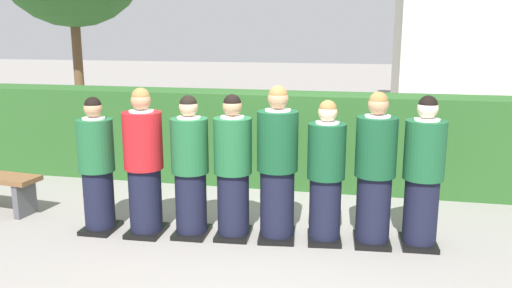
# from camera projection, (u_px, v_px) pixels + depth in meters

# --- Properties ---
(ground_plane) EXTENTS (60.00, 60.00, 0.00)m
(ground_plane) POSITION_uv_depth(u_px,v_px,m) (256.00, 237.00, 5.76)
(ground_plane) COLOR gray
(student_front_row_0) EXTENTS (0.40, 0.44, 1.52)m
(student_front_row_0) POSITION_uv_depth(u_px,v_px,m) (97.00, 169.00, 5.82)
(student_front_row_0) COLOR black
(student_front_row_0) RESTS_ON ground
(student_in_red_blazer) EXTENTS (0.42, 0.48, 1.63)m
(student_in_red_blazer) POSITION_uv_depth(u_px,v_px,m) (144.00, 166.00, 5.72)
(student_in_red_blazer) COLOR black
(student_in_red_blazer) RESTS_ON ground
(student_front_row_2) EXTENTS (0.40, 0.46, 1.56)m
(student_front_row_2) POSITION_uv_depth(u_px,v_px,m) (190.00, 170.00, 5.69)
(student_front_row_2) COLOR black
(student_front_row_2) RESTS_ON ground
(student_front_row_3) EXTENTS (0.41, 0.51, 1.57)m
(student_front_row_3) POSITION_uv_depth(u_px,v_px,m) (233.00, 170.00, 5.64)
(student_front_row_3) COLOR black
(student_front_row_3) RESTS_ON ground
(student_front_row_4) EXTENTS (0.44, 0.52, 1.67)m
(student_front_row_4) POSITION_uv_depth(u_px,v_px,m) (277.00, 167.00, 5.58)
(student_front_row_4) COLOR black
(student_front_row_4) RESTS_ON ground
(student_front_row_5) EXTENTS (0.40, 0.48, 1.53)m
(student_front_row_5) POSITION_uv_depth(u_px,v_px,m) (326.00, 176.00, 5.52)
(student_front_row_5) COLOR black
(student_front_row_5) RESTS_ON ground
(student_front_row_6) EXTENTS (0.42, 0.49, 1.62)m
(student_front_row_6) POSITION_uv_depth(u_px,v_px,m) (375.00, 173.00, 5.45)
(student_front_row_6) COLOR black
(student_front_row_6) RESTS_ON ground
(student_front_row_7) EXTENTS (0.41, 0.51, 1.59)m
(student_front_row_7) POSITION_uv_depth(u_px,v_px,m) (423.00, 176.00, 5.39)
(student_front_row_7) COLOR black
(student_front_row_7) RESTS_ON ground
(hedge) EXTENTS (10.72, 0.70, 1.34)m
(hedge) POSITION_uv_depth(u_px,v_px,m) (286.00, 139.00, 7.62)
(hedge) COLOR #285623
(hedge) RESTS_ON ground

